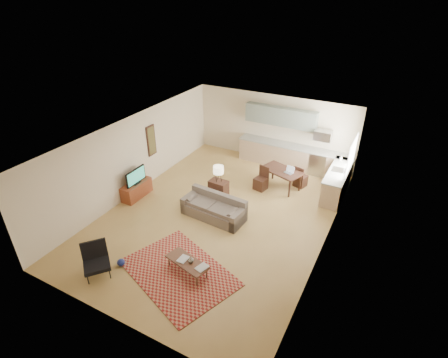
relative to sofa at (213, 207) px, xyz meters
The scene contains 25 objects.
room 1.01m from the sofa, 59.00° to the left, with size 9.00×9.00×9.00m.
kitchen_counter_back 4.48m from the sofa, 76.96° to the left, with size 4.26×0.64×0.92m, color tan, non-canonical shape.
kitchen_counter_right 4.40m from the sofa, 46.32° to the left, with size 0.64×2.26×0.92m, color tan, non-canonical shape.
kitchen_range 4.85m from the sofa, 64.19° to the left, with size 0.62×0.62×0.90m, color #A5A8AD.
kitchen_microwave 5.01m from the sofa, 64.29° to the left, with size 0.62×0.40×0.35m, color #A5A8AD.
upper_cabinets 4.80m from the sofa, 84.80° to the left, with size 2.80×0.34×0.70m, color gray.
window_right 4.77m from the sofa, 43.63° to the left, with size 0.02×1.40×1.05m, color white.
wall_art_left 3.49m from the sofa, 160.72° to the left, with size 0.06×0.42×1.10m, color brown, non-canonical shape.
triptych 4.86m from the sofa, 89.87° to the left, with size 1.70×0.04×0.50m, color beige, non-canonical shape.
rug 2.57m from the sofa, 80.71° to the right, with size 2.81×1.95×0.02m, color maroon.
sofa is the anchor object (origin of this frame).
coffee_table 2.45m from the sofa, 76.10° to the right, with size 1.17×0.46×0.35m, color #513020, non-canonical shape.
book_a 2.39m from the sofa, 81.55° to the right, with size 0.23×0.30×0.03m, color maroon.
book_b 2.53m from the sofa, 68.61° to the right, with size 0.30×0.36×0.02m, color navy.
vase 2.45m from the sofa, 73.68° to the right, with size 0.17×0.17×0.16m, color black.
armchair 3.74m from the sofa, 110.99° to the right, with size 0.72×0.72×0.82m, color black, non-canonical shape.
tv_credenza 2.91m from the sofa, behind, with size 0.44×1.15×0.53m, color brown, non-canonical shape.
tv 2.90m from the sofa, behind, with size 0.09×0.88×0.53m, color black, non-canonical shape.
console_table 1.03m from the sofa, 109.93° to the left, with size 0.60×0.40×0.70m, color #331C14, non-canonical shape.
table_lamp 1.21m from the sofa, 109.93° to the left, with size 0.34×0.34×0.56m, color beige, non-canonical shape.
dining_table 2.95m from the sofa, 65.64° to the left, with size 1.39×0.80×0.70m, color #331C14, non-canonical shape.
dining_chair_near 2.34m from the sofa, 74.36° to the left, with size 0.40×0.42×0.84m, color #331C14, non-canonical shape.
dining_chair_far 3.61m from the sofa, 60.00° to the left, with size 0.39×0.40×0.81m, color #331C14, non-canonical shape.
laptop 3.03m from the sofa, 60.07° to the left, with size 0.30×0.22×0.22m, color #A5A8AD, non-canonical shape.
soap_bottle 4.95m from the sofa, 53.22° to the left, with size 0.10×0.10×0.19m, color beige.
Camera 1 is at (4.36, -7.90, 6.43)m, focal length 28.00 mm.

